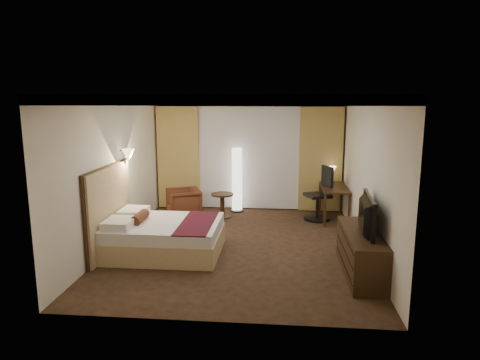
# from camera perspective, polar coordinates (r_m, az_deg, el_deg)

# --- Properties ---
(floor) EXTENTS (4.50, 5.50, 0.01)m
(floor) POSITION_cam_1_polar(r_m,az_deg,el_deg) (7.95, -0.26, -8.71)
(floor) COLOR black
(floor) RESTS_ON ground
(ceiling) EXTENTS (4.50, 5.50, 0.01)m
(ceiling) POSITION_cam_1_polar(r_m,az_deg,el_deg) (7.50, -0.28, 11.13)
(ceiling) COLOR white
(ceiling) RESTS_ON back_wall
(back_wall) EXTENTS (4.50, 0.02, 2.70)m
(back_wall) POSITION_cam_1_polar(r_m,az_deg,el_deg) (10.32, 1.19, 3.53)
(back_wall) COLOR beige
(back_wall) RESTS_ON floor
(left_wall) EXTENTS (0.02, 5.50, 2.70)m
(left_wall) POSITION_cam_1_polar(r_m,az_deg,el_deg) (8.14, -16.25, 1.13)
(left_wall) COLOR beige
(left_wall) RESTS_ON floor
(right_wall) EXTENTS (0.02, 5.50, 2.70)m
(right_wall) POSITION_cam_1_polar(r_m,az_deg,el_deg) (7.73, 16.57, 0.62)
(right_wall) COLOR beige
(right_wall) RESTS_ON floor
(crown_molding) EXTENTS (4.50, 5.50, 0.12)m
(crown_molding) POSITION_cam_1_polar(r_m,az_deg,el_deg) (7.50, -0.28, 10.67)
(crown_molding) COLOR black
(crown_molding) RESTS_ON ceiling
(soffit) EXTENTS (4.50, 0.50, 0.20)m
(soffit) POSITION_cam_1_polar(r_m,az_deg,el_deg) (9.99, 1.11, 10.48)
(soffit) COLOR white
(soffit) RESTS_ON ceiling
(curtain_sheer) EXTENTS (2.48, 0.04, 2.45)m
(curtain_sheer) POSITION_cam_1_polar(r_m,az_deg,el_deg) (10.26, 1.15, 2.92)
(curtain_sheer) COLOR silver
(curtain_sheer) RESTS_ON back_wall
(curtain_left_drape) EXTENTS (1.00, 0.14, 2.45)m
(curtain_left_drape) POSITION_cam_1_polar(r_m,az_deg,el_deg) (10.45, -8.22, 2.96)
(curtain_left_drape) COLOR tan
(curtain_left_drape) RESTS_ON back_wall
(curtain_right_drape) EXTENTS (1.00, 0.14, 2.45)m
(curtain_right_drape) POSITION_cam_1_polar(r_m,az_deg,el_deg) (10.22, 10.69, 2.71)
(curtain_right_drape) COLOR tan
(curtain_right_drape) RESTS_ON back_wall
(wall_sconce) EXTENTS (0.24, 0.24, 0.24)m
(wall_sconce) POSITION_cam_1_polar(r_m,az_deg,el_deg) (8.28, -14.67, 3.26)
(wall_sconce) COLOR white
(wall_sconce) RESTS_ON left_wall
(bed) EXTENTS (1.92, 1.50, 0.56)m
(bed) POSITION_cam_1_polar(r_m,az_deg,el_deg) (7.62, -9.96, -7.53)
(bed) COLOR white
(bed) RESTS_ON floor
(headboard) EXTENTS (0.12, 1.80, 1.50)m
(headboard) POSITION_cam_1_polar(r_m,az_deg,el_deg) (7.80, -16.98, -3.84)
(headboard) COLOR tan
(headboard) RESTS_ON floor
(armchair) EXTENTS (0.88, 0.91, 0.73)m
(armchair) POSITION_cam_1_polar(r_m,az_deg,el_deg) (9.74, -7.56, -2.89)
(armchair) COLOR #4B2916
(armchair) RESTS_ON floor
(side_table) EXTENTS (0.51, 0.51, 0.56)m
(side_table) POSITION_cam_1_polar(r_m,az_deg,el_deg) (9.68, -2.37, -3.42)
(side_table) COLOR black
(side_table) RESTS_ON floor
(floor_lamp) EXTENTS (0.32, 0.32, 1.53)m
(floor_lamp) POSITION_cam_1_polar(r_m,az_deg,el_deg) (10.11, -0.41, 0.03)
(floor_lamp) COLOR white
(floor_lamp) RESTS_ON floor
(desk) EXTENTS (0.55, 1.25, 0.75)m
(desk) POSITION_cam_1_polar(r_m,az_deg,el_deg) (9.71, 12.37, -3.04)
(desk) COLOR black
(desk) RESTS_ON floor
(desk_lamp) EXTENTS (0.18, 0.18, 0.34)m
(desk_lamp) POSITION_cam_1_polar(r_m,az_deg,el_deg) (10.06, 12.17, 0.62)
(desk_lamp) COLOR #FFD899
(desk_lamp) RESTS_ON desk
(office_chair) EXTENTS (0.76, 0.76, 1.21)m
(office_chair) POSITION_cam_1_polar(r_m,az_deg,el_deg) (9.57, 10.31, -1.76)
(office_chair) COLOR black
(office_chair) RESTS_ON floor
(dresser) EXTENTS (0.50, 1.73, 0.67)m
(dresser) POSITION_cam_1_polar(r_m,az_deg,el_deg) (6.90, 15.82, -9.29)
(dresser) COLOR black
(dresser) RESTS_ON floor
(television) EXTENTS (0.71, 1.15, 0.14)m
(television) POSITION_cam_1_polar(r_m,az_deg,el_deg) (6.70, 15.86, -4.03)
(television) COLOR black
(television) RESTS_ON dresser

